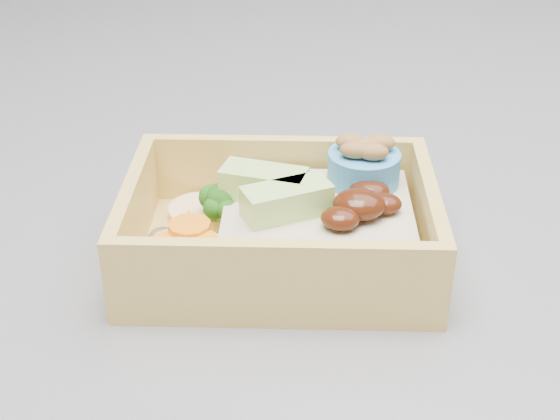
# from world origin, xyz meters

# --- Properties ---
(bento_box) EXTENTS (0.18, 0.13, 0.06)m
(bento_box) POSITION_xyz_m (-0.08, -0.24, 0.94)
(bento_box) COLOR tan
(bento_box) RESTS_ON island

